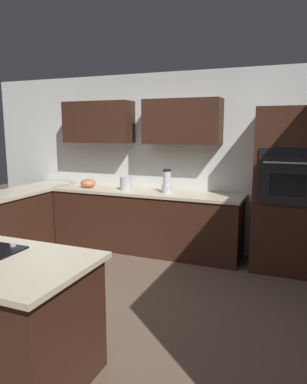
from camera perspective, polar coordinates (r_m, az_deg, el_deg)
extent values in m
plane|color=brown|center=(4.07, -10.13, -16.45)|extent=(14.00, 14.00, 0.00)
cube|color=silver|center=(5.55, 1.17, 4.78)|extent=(6.00, 0.10, 2.60)
cube|color=#381E14|center=(5.19, 4.50, 10.93)|extent=(1.10, 0.34, 0.62)
cube|color=#381E14|center=(5.75, -8.64, 10.75)|extent=(1.10, 0.34, 0.62)
cube|color=#381E14|center=(5.39, -1.32, -4.77)|extent=(2.80, 0.60, 0.86)
cube|color=beige|center=(5.30, -1.34, -0.05)|extent=(2.84, 0.64, 0.04)
cube|color=#381E14|center=(4.84, 20.31, 0.14)|extent=(0.80, 0.60, 2.05)
cube|color=black|center=(4.50, 20.27, 1.53)|extent=(0.66, 0.03, 0.56)
cube|color=black|center=(4.50, 20.23, 1.01)|extent=(0.40, 0.01, 0.26)
cube|color=black|center=(4.47, 20.52, 5.72)|extent=(0.66, 0.02, 0.11)
cylinder|color=silver|center=(4.44, 20.42, 4.28)|extent=(0.56, 0.02, 0.02)
cylinder|color=#B2B2B7|center=(2.98, -21.14, -7.77)|extent=(0.04, 0.04, 0.02)
cylinder|color=silver|center=(5.13, 2.13, 0.47)|extent=(0.15, 0.15, 0.11)
cylinder|color=silver|center=(5.11, 2.14, 2.17)|extent=(0.11, 0.11, 0.20)
cylinder|color=black|center=(5.10, 2.15, 3.42)|extent=(0.12, 0.12, 0.03)
ellipsoid|color=#CC724C|center=(5.71, -10.21, 1.38)|extent=(0.24, 0.24, 0.13)
cylinder|color=#B7BABF|center=(5.38, -4.37, 1.34)|extent=(0.17, 0.17, 0.19)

